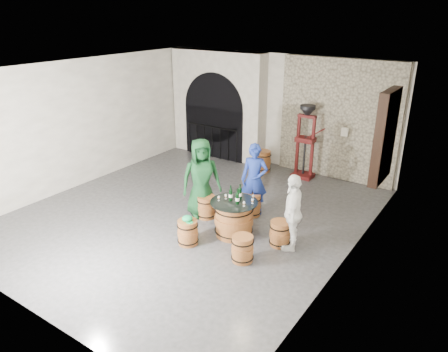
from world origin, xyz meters
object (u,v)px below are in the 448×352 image
Objects in this scene: person_white at (293,212)px; wine_bottle_right at (240,193)px; barrel_table at (234,218)px; person_blue at (254,180)px; barrel_stool_right at (280,234)px; person_green at (201,178)px; barrel_stool_near_left at (188,232)px; wine_bottle_left at (231,194)px; barrel_stool_far at (252,205)px; wine_bottle_center at (237,198)px; corking_press at (306,136)px; barrel_stool_near_right at (242,249)px; side_barrel at (263,161)px; barrel_stool_left at (206,207)px.

person_white reaches higher than wine_bottle_right.
person_blue is at bearing 98.87° from barrel_table.
person_white is (1.36, -0.88, -0.05)m from person_blue.
person_green reaches higher than barrel_stool_right.
barrel_stool_near_left is 1.57× the size of wine_bottle_left.
person_green reaches higher than barrel_stool_far.
corking_press reaches higher than wine_bottle_center.
barrel_stool_right is 1.57m from person_blue.
barrel_stool_near_left is (-1.21, -0.09, 0.00)m from barrel_stool_near_right.
barrel_table is 0.99m from barrel_stool_near_left.
barrel_stool_near_left is at bearing -95.56° from corking_press.
wine_bottle_center is (-1.08, -0.25, 0.11)m from person_white.
wine_bottle_right is at bearing -68.28° from side_barrel.
side_barrel is (-1.96, 4.23, 0.05)m from barrel_stool_near_right.
wine_bottle_center is (0.66, 0.77, 0.62)m from barrel_stool_near_left.
barrel_stool_right is at bearing -58.24° from person_blue.
side_barrel is at bearing 42.91° from person_green.
wine_bottle_center is at bearing -75.69° from barrel_stool_far.
barrel_stool_far is 1.83m from barrel_stool_near_left.
person_white is 4.71× the size of wine_bottle_right.
person_white reaches higher than barrel_table.
person_white is at bearing -2.92° from barrel_stool_left.
corking_press is at bearing 100.46° from barrel_stool_near_right.
wine_bottle_center is at bearing 49.55° from barrel_stool_near_left.
barrel_stool_far is at bearing -65.62° from side_barrel.
barrel_stool_far is at bearing 115.59° from barrel_stool_near_right.
wine_bottle_left reaches higher than barrel_table.
person_white is at bearing 60.24° from barrel_stool_near_right.
person_blue is (-0.83, 1.81, 0.56)m from barrel_stool_near_right.
wine_bottle_right reaches higher than barrel_stool_right.
wine_bottle_left is (1.00, -0.34, -0.01)m from person_green.
wine_bottle_center reaches higher than side_barrel.
barrel_table is at bearing -103.58° from person_white.
barrel_stool_right is at bearing -73.18° from corking_press.
wine_bottle_left is 0.20m from wine_bottle_right.
barrel_stool_left is at bearing -139.77° from barrel_stool_far.
barrel_stool_right is 0.94m from barrel_stool_near_right.
barrel_stool_far is (0.78, 0.66, 0.00)m from barrel_stool_left.
corking_press is (-0.27, 3.79, 0.29)m from wine_bottle_center.
barrel_stool_left is at bearing -69.28° from person_green.
barrel_stool_far is 0.33× the size of person_white.
person_white is (1.19, 0.20, 0.40)m from barrel_table.
barrel_stool_far is at bearing 93.37° from wine_bottle_left.
barrel_table is 1.27m from person_white.
person_white is 4.17m from side_barrel.
barrel_table reaches higher than barrel_stool_near_right.
barrel_table is 1.26m from person_green.
wine_bottle_center reaches higher than barrel_stool_near_left.
side_barrel is (-2.49, 3.31, -0.46)m from person_white.
person_blue is at bearing 114.66° from barrel_stool_near_right.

